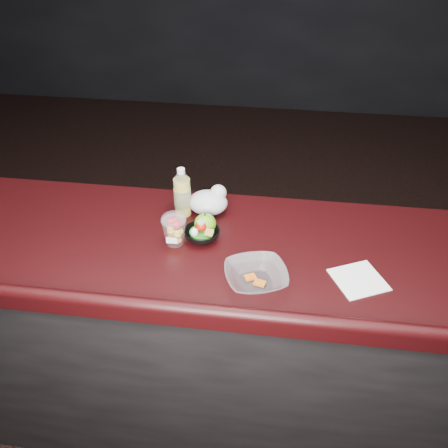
{
  "coord_description": "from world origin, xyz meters",
  "views": [
    {
      "loc": [
        0.25,
        -1.13,
        2.17
      ],
      "look_at": [
        0.05,
        0.33,
        1.1
      ],
      "focal_mm": 40.0,
      "sensor_mm": 36.0,
      "label": 1
    }
  ],
  "objects": [
    {
      "name": "counter",
      "position": [
        0.0,
        0.3,
        0.51
      ],
      "size": [
        4.06,
        0.71,
        1.02
      ],
      "color": "black",
      "rests_on": "ground"
    },
    {
      "name": "snack_bowl",
      "position": [
        -0.03,
        0.33,
        1.04
      ],
      "size": [
        0.14,
        0.14,
        0.07
      ],
      "rotation": [
        0.0,
        0.0,
        0.04
      ],
      "color": "black",
      "rests_on": "counter"
    },
    {
      "name": "plastic_bag",
      "position": [
        -0.03,
        0.51,
        1.07
      ],
      "size": [
        0.16,
        0.13,
        0.12
      ],
      "color": "silver",
      "rests_on": "counter"
    },
    {
      "name": "room_shell",
      "position": [
        0.0,
        0.0,
        1.83
      ],
      "size": [
        8.0,
        8.0,
        8.0
      ],
      "color": "black",
      "rests_on": "ground"
    },
    {
      "name": "takeout_bowl",
      "position": [
        0.19,
        0.12,
        1.05
      ],
      "size": [
        0.26,
        0.26,
        0.05
      ],
      "rotation": [
        0.0,
        0.0,
        0.31
      ],
      "color": "silver",
      "rests_on": "counter"
    },
    {
      "name": "paper_napkin",
      "position": [
        0.53,
        0.18,
        1.02
      ],
      "size": [
        0.21,
        0.21,
        0.0
      ],
      "primitive_type": "cube",
      "rotation": [
        0.0,
        0.0,
        0.46
      ],
      "color": "white",
      "rests_on": "counter"
    },
    {
      "name": "fruit_cup",
      "position": [
        -0.13,
        0.29,
        1.09
      ],
      "size": [
        0.09,
        0.09,
        0.13
      ],
      "color": "white",
      "rests_on": "counter"
    },
    {
      "name": "lemonade_bottle",
      "position": [
        -0.13,
        0.49,
        1.11
      ],
      "size": [
        0.07,
        0.07,
        0.21
      ],
      "color": "gold",
      "rests_on": "counter"
    },
    {
      "name": "green_apple",
      "position": [
        -0.03,
        0.38,
        1.06
      ],
      "size": [
        0.08,
        0.08,
        0.09
      ],
      "color": "#4A880F",
      "rests_on": "counter"
    }
  ]
}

